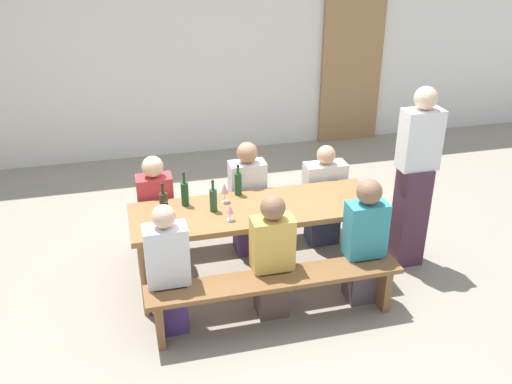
% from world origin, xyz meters
% --- Properties ---
extents(ground_plane, '(24.00, 24.00, 0.00)m').
position_xyz_m(ground_plane, '(0.00, 0.00, 0.00)').
color(ground_plane, gray).
extents(back_wall, '(14.00, 0.20, 3.20)m').
position_xyz_m(back_wall, '(0.00, 3.36, 1.60)').
color(back_wall, silver).
rests_on(back_wall, ground).
extents(wooden_door, '(0.90, 0.06, 2.10)m').
position_xyz_m(wooden_door, '(2.23, 3.22, 1.05)').
color(wooden_door, '#9E7247').
rests_on(wooden_door, ground).
extents(tasting_table, '(2.20, 0.70, 0.75)m').
position_xyz_m(tasting_table, '(0.00, 0.00, 0.67)').
color(tasting_table, olive).
rests_on(tasting_table, ground).
extents(bench_near, '(2.10, 0.30, 0.45)m').
position_xyz_m(bench_near, '(0.00, -0.65, 0.36)').
color(bench_near, brown).
rests_on(bench_near, ground).
extents(bench_far, '(2.10, 0.30, 0.45)m').
position_xyz_m(bench_far, '(0.00, 0.65, 0.36)').
color(bench_far, brown).
rests_on(bench_far, ground).
extents(wine_bottle_0, '(0.08, 0.08, 0.30)m').
position_xyz_m(wine_bottle_0, '(-0.80, -0.29, 0.86)').
color(wine_bottle_0, '#332814').
rests_on(wine_bottle_0, tasting_table).
extents(wine_bottle_1, '(0.07, 0.07, 0.31)m').
position_xyz_m(wine_bottle_1, '(-0.59, 0.20, 0.86)').
color(wine_bottle_1, '#194723').
rests_on(wine_bottle_1, tasting_table).
extents(wine_bottle_2, '(0.07, 0.07, 0.31)m').
position_xyz_m(wine_bottle_2, '(-0.79, 0.03, 0.87)').
color(wine_bottle_2, '#332814').
rests_on(wine_bottle_2, tasting_table).
extents(wine_bottle_3, '(0.07, 0.07, 0.29)m').
position_xyz_m(wine_bottle_3, '(-0.10, 0.29, 0.86)').
color(wine_bottle_3, '#194723').
rests_on(wine_bottle_3, tasting_table).
extents(wine_bottle_4, '(0.06, 0.06, 0.29)m').
position_xyz_m(wine_bottle_4, '(-0.37, 0.03, 0.86)').
color(wine_bottle_4, '#234C2D').
rests_on(wine_bottle_4, tasting_table).
extents(wine_glass_0, '(0.06, 0.06, 0.14)m').
position_xyz_m(wine_glass_0, '(-0.27, -0.17, 0.85)').
color(wine_glass_0, silver).
rests_on(wine_glass_0, tasting_table).
extents(wine_glass_1, '(0.07, 0.07, 0.18)m').
position_xyz_m(wine_glass_1, '(-0.25, 0.17, 0.88)').
color(wine_glass_1, silver).
rests_on(wine_glass_1, tasting_table).
extents(seated_guest_near_0, '(0.34, 0.24, 1.13)m').
position_xyz_m(seated_guest_near_0, '(-0.84, -0.50, 0.54)').
color(seated_guest_near_0, '#422C69').
rests_on(seated_guest_near_0, ground).
extents(seated_guest_near_1, '(0.34, 0.24, 1.10)m').
position_xyz_m(seated_guest_near_1, '(0.01, -0.50, 0.53)').
color(seated_guest_near_1, brown).
rests_on(seated_guest_near_1, ground).
extents(seated_guest_near_2, '(0.34, 0.24, 1.15)m').
position_xyz_m(seated_guest_near_2, '(0.82, -0.50, 0.56)').
color(seated_guest_near_2, '#52444F').
rests_on(seated_guest_near_2, ground).
extents(seated_guest_far_0, '(0.33, 0.24, 1.11)m').
position_xyz_m(seated_guest_far_0, '(-0.84, 0.50, 0.54)').
color(seated_guest_far_0, '#263551').
rests_on(seated_guest_far_0, ground).
extents(seated_guest_far_1, '(0.34, 0.24, 1.16)m').
position_xyz_m(seated_guest_far_1, '(0.04, 0.50, 0.56)').
color(seated_guest_far_1, '#50336A').
rests_on(seated_guest_far_1, ground).
extents(seated_guest_far_2, '(0.41, 0.24, 1.06)m').
position_xyz_m(seated_guest_far_2, '(0.83, 0.50, 0.49)').
color(seated_guest_far_2, '#313B56').
rests_on(seated_guest_far_2, ground).
extents(standing_host, '(0.35, 0.24, 1.75)m').
position_xyz_m(standing_host, '(1.49, -0.06, 0.86)').
color(standing_host, '#492A3B').
rests_on(standing_host, ground).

